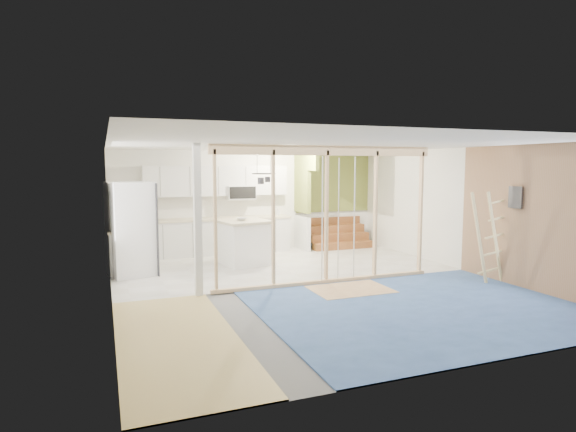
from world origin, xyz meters
name	(u,v)px	position (x,y,z in m)	size (l,w,h in m)	color
room	(312,216)	(0.00, 0.00, 1.30)	(7.01, 8.01, 2.61)	slate
floor_overlays	(314,284)	(0.07, 0.06, 0.01)	(7.00, 8.00, 0.03)	silver
stud_frame	(300,201)	(-0.24, 0.00, 1.59)	(4.66, 0.14, 2.60)	beige
base_cabinets	(193,240)	(-1.61, 3.36, 0.47)	(4.45, 2.24, 0.93)	silver
upper_cabinets	(219,182)	(-0.84, 3.82, 1.82)	(3.60, 0.41, 0.85)	silver
green_partition	(326,213)	(2.04, 3.66, 0.94)	(2.25, 1.51, 2.60)	olive
pot_rack	(264,176)	(-0.31, 1.89, 2.00)	(0.52, 0.52, 0.72)	black
sheathing_panel	(545,220)	(3.48, -2.00, 1.30)	(0.02, 4.00, 2.60)	#A07757
electrical_panel	(516,197)	(3.43, -1.40, 1.65)	(0.04, 0.30, 0.40)	#3B3B40
ceiling_light	(315,153)	(1.40, 3.00, 2.54)	(0.32, 0.32, 0.08)	#FFEABF
fridge	(131,229)	(-3.07, 2.01, 0.95)	(0.99, 0.96, 1.90)	white
island	(244,243)	(-0.66, 2.24, 0.50)	(1.21, 1.21, 1.01)	white
bowl	(242,219)	(-0.71, 2.23, 1.04)	(0.24, 0.24, 0.06)	silver
soap_bottle_a	(152,214)	(-2.50, 3.78, 1.08)	(0.11, 0.11, 0.29)	#A6A9B9
soap_bottle_b	(278,211)	(0.70, 3.79, 1.02)	(0.09, 0.09, 0.19)	silver
ladder	(489,237)	(3.18, -1.06, 0.88)	(0.93, 0.12, 1.73)	beige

